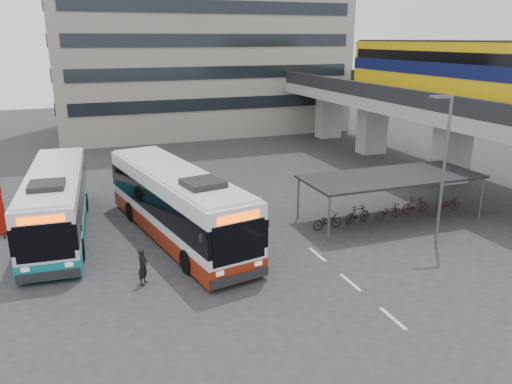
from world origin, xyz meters
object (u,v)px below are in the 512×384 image
object	(u,v)px
bus_main	(177,204)
pedestrian	(143,266)
bus_teal	(56,203)
lamp_post	(443,162)

from	to	relation	value
bus_main	pedestrian	size ratio (longest dim) A/B	8.35
bus_teal	bus_main	bearing A→B (deg)	-21.55
bus_teal	pedestrian	size ratio (longest dim) A/B	7.78
bus_main	bus_teal	size ratio (longest dim) A/B	1.07
pedestrian	bus_teal	bearing A→B (deg)	58.89
bus_teal	lamp_post	world-z (taller)	lamp_post
lamp_post	pedestrian	bearing A→B (deg)	-171.18
bus_main	lamp_post	size ratio (longest dim) A/B	1.79
bus_teal	lamp_post	distance (m)	19.44
bus_main	bus_teal	distance (m)	6.33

